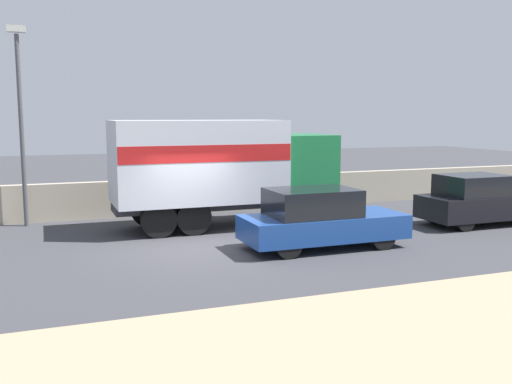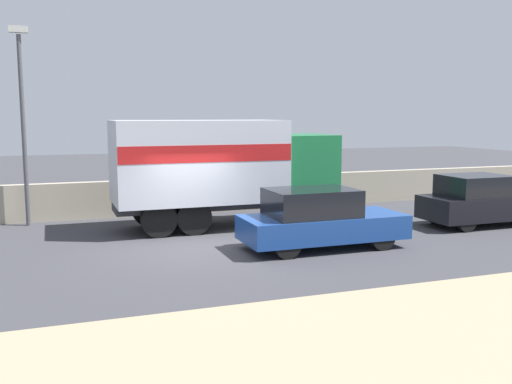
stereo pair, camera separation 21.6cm
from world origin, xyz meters
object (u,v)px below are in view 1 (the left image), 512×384
Objects in this scene: street_lamp at (20,111)px; car_sedan_second at (478,200)px; car_hatchback at (320,219)px; box_truck at (218,165)px.

street_lamp is 1.59× the size of car_sedan_second.
car_sedan_second is at bearing -19.75° from street_lamp.
car_hatchback is at bearing -39.30° from street_lamp.
car_hatchback is (1.68, -3.77, -1.20)m from box_truck.
car_sedan_second is (6.36, 1.15, 0.01)m from car_hatchback.
car_hatchback is (7.48, -6.12, -2.90)m from street_lamp.
car_hatchback is at bearing -169.73° from car_sedan_second.
box_truck is at bearing 114.06° from car_hatchback.
car_sedan_second reaches higher than car_hatchback.
box_truck reaches higher than car_sedan_second.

